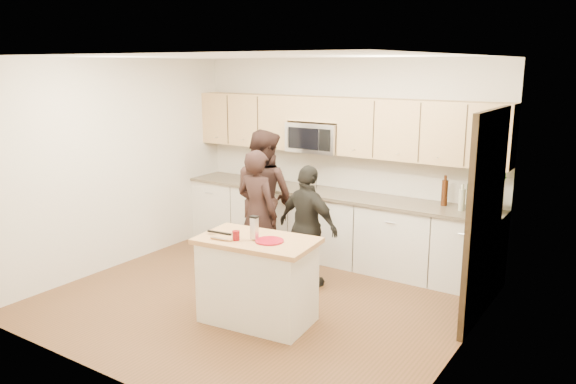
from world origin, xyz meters
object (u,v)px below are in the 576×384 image
Objects in this scene: toaster at (257,176)px; island at (257,280)px; woman_left at (258,214)px; woman_right at (308,227)px; woman_center at (264,198)px.

island is at bearing -53.79° from toaster.
woman_right is (0.71, 0.04, -0.07)m from woman_left.
toaster is 1.79m from woman_right.
woman_left is 0.89× the size of woman_center.
woman_center is (-0.21, 0.42, 0.10)m from woman_left.
toaster reaches higher than island.
island is 0.79× the size of woman_left.
woman_right is (0.92, -0.37, -0.16)m from woman_center.
woman_left is at bearing 122.00° from woman_center.
toaster is at bearing 120.15° from island.
toaster is 0.17× the size of woman_center.
toaster is 0.20× the size of woman_left.
island is 1.14m from woman_right.
island is at bearing 131.04° from woman_left.
woman_center is (-0.98, 1.48, 0.45)m from island.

